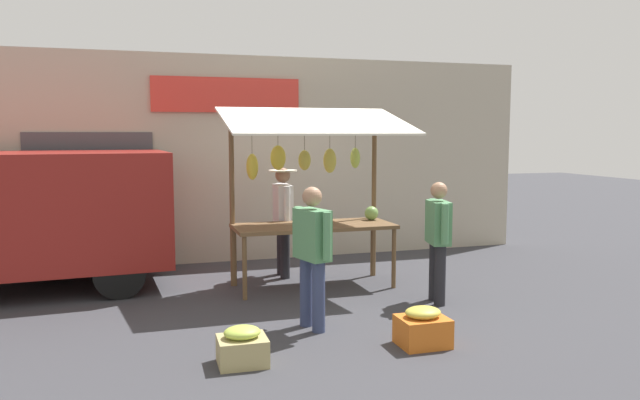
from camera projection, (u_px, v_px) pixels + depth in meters
name	position (u px, v px, depth m)	size (l,w,h in m)	color
ground_plane	(314.00, 287.00, 8.67)	(40.00, 40.00, 0.00)	#38383D
street_backdrop	(272.00, 159.00, 10.55)	(9.00, 0.30, 3.40)	#B2A893
market_stall	(313.00, 176.00, 8.56)	(2.50, 1.46, 2.50)	brown
vendor_with_sunhat	(283.00, 213.00, 9.21)	(0.42, 0.70, 1.63)	#232328
shopper_with_ponytail	(312.00, 248.00, 6.72)	(0.34, 0.66, 1.56)	navy
shopper_in_grey_tee	(438.00, 235.00, 7.77)	(0.31, 0.65, 1.53)	#232328
produce_crate_near	(423.00, 328.00, 6.26)	(0.49, 0.41, 0.40)	#D1661E
produce_crate_side	(242.00, 347.00, 5.75)	(0.46, 0.40, 0.37)	tan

